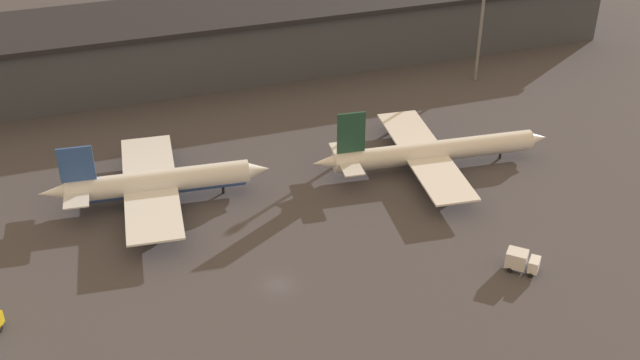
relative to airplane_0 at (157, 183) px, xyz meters
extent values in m
plane|color=#423F44|center=(13.56, -29.03, -3.69)|extent=(600.00, 600.00, 0.00)
cube|color=#3D424C|center=(13.56, 51.82, 3.27)|extent=(207.21, 23.80, 13.93)
cube|color=black|center=(13.56, 51.82, 10.83)|extent=(207.21, 25.80, 1.20)
cylinder|color=white|center=(0.47, -0.04, 0.25)|extent=(31.57, 7.02, 4.15)
cylinder|color=#2D519E|center=(0.47, -0.04, -0.48)|extent=(29.96, 6.26, 3.53)
cone|color=white|center=(17.30, -1.60, 0.25)|extent=(5.32, 4.39, 3.94)
cone|color=white|center=(-16.57, 1.54, 0.56)|extent=(6.53, 4.09, 3.53)
cube|color=#2D519E|center=(-12.63, 1.17, 5.53)|extent=(5.82, 0.93, 6.41)
cube|color=white|center=(-13.26, 1.23, 0.87)|extent=(5.28, 12.80, 0.24)
cube|color=white|center=(-1.09, 0.10, -0.27)|extent=(12.29, 35.32, 0.36)
cylinder|color=gray|center=(0.74, 9.67, -1.66)|extent=(4.76, 2.69, 2.28)
cylinder|color=gray|center=(-1.05, -9.64, -1.66)|extent=(4.76, 2.69, 2.28)
cylinder|color=black|center=(11.38, -1.06, -2.76)|extent=(0.50, 0.50, 1.87)
cylinder|color=black|center=(-0.94, 1.75, -2.76)|extent=(0.50, 0.50, 1.87)
cylinder|color=black|center=(-1.25, -1.55, -2.76)|extent=(0.50, 0.50, 1.87)
cylinder|color=white|center=(50.94, -4.65, -0.20)|extent=(38.77, 7.22, 3.68)
cylinder|color=#ADB2B7|center=(50.94, -4.65, -0.84)|extent=(36.80, 6.50, 3.13)
cone|color=white|center=(71.26, -6.54, -0.20)|extent=(4.72, 3.89, 3.49)
cone|color=white|center=(30.44, -2.75, 0.08)|extent=(5.78, 3.62, 3.13)
cube|color=#1E4738|center=(34.80, -3.16, 5.58)|extent=(5.16, 0.87, 7.88)
cube|color=white|center=(34.03, -3.09, 0.35)|extent=(4.80, 12.63, 0.24)
cube|color=white|center=(49.02, -4.48, -0.66)|extent=(11.22, 34.90, 0.36)
cylinder|color=gray|center=(51.06, 4.98, -1.92)|extent=(4.22, 2.39, 2.02)
cylinder|color=gray|center=(49.29, -14.15, -1.92)|extent=(4.22, 2.39, 2.02)
cylinder|color=black|center=(64.39, -5.90, -2.87)|extent=(0.50, 0.50, 1.66)
cylinder|color=black|center=(49.16, -3.01, -2.87)|extent=(0.50, 0.50, 1.66)
cylinder|color=black|center=(48.88, -5.94, -2.87)|extent=(0.50, 0.50, 1.66)
cube|color=white|center=(51.63, -38.84, -1.99)|extent=(2.86, 2.93, 1.97)
cube|color=silver|center=(49.62, -37.01, -1.66)|extent=(4.05, 4.01, 2.63)
cylinder|color=black|center=(52.17, -38.02, -3.24)|extent=(1.10, 1.08, 0.90)
cylinder|color=black|center=(50.87, -39.46, -3.24)|extent=(1.10, 1.08, 0.90)
cylinder|color=black|center=(49.79, -35.85, -3.24)|extent=(1.10, 1.08, 0.90)
cylinder|color=black|center=(48.48, -37.29, -3.24)|extent=(1.10, 1.08, 0.90)
cylinder|color=slate|center=(77.02, 27.97, 10.26)|extent=(0.70, 0.70, 27.92)
camera|label=1|loc=(-10.52, -120.87, 73.80)|focal=45.00mm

